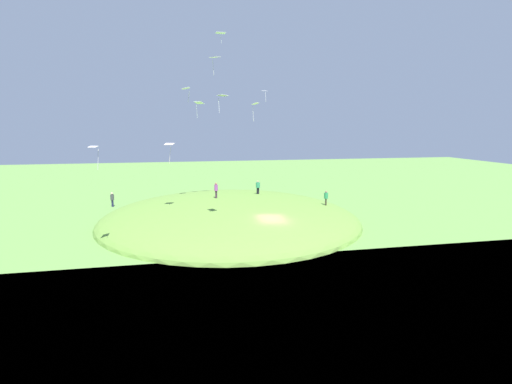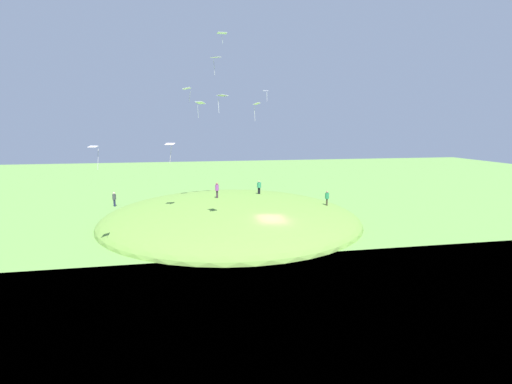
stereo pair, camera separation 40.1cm
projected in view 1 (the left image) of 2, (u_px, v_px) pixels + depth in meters
name	position (u px, v px, depth m)	size (l,w,h in m)	color
ground_plane	(272.00, 239.00, 34.77)	(160.00, 160.00, 0.00)	#679845
grass_hill	(230.00, 220.00, 42.06)	(29.18, 27.74, 4.67)	olive
person_on_hilltop	(216.00, 188.00, 41.87)	(0.44, 0.44, 1.72)	#3D2937
person_watching_kites	(112.00, 198.00, 48.59)	(0.61, 0.61, 1.85)	#222549
person_with_child	(326.00, 196.00, 41.93)	(0.48, 0.48, 1.61)	#3D3A29
person_walking_path	(258.00, 186.00, 45.23)	(0.65, 0.65, 1.58)	black
kite_0	(222.00, 96.00, 29.76)	(1.05, 0.94, 1.39)	white
kite_1	(265.00, 92.00, 44.80)	(0.61, 0.69, 1.29)	white
kite_2	(186.00, 89.00, 40.01)	(1.23, 0.95, 1.54)	white
kite_3	(221.00, 33.00, 44.22)	(0.88, 1.18, 1.17)	white
kite_4	(215.00, 58.00, 39.56)	(1.23, 1.23, 1.82)	silver
kite_5	(255.00, 105.00, 48.07)	(1.25, 1.15, 2.31)	silver
kite_6	(94.00, 149.00, 28.22)	(0.73, 0.79, 1.79)	white
kite_7	(169.00, 145.00, 36.27)	(0.88, 1.03, 1.96)	white
kite_8	(199.00, 103.00, 42.31)	(1.17, 1.20, 1.80)	white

